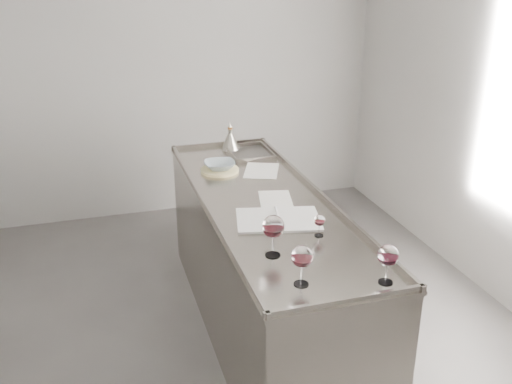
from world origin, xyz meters
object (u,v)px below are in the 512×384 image
object	(u,v)px
wine_glass_left	(302,257)
wine_glass_right	(388,256)
notebook	(278,220)
ceramic_bowl	(220,165)
wine_glass_middle	(273,228)
wine_glass_small	(320,221)
wine_funnel	(230,141)
counter	(264,267)

from	to	relation	value
wine_glass_left	wine_glass_right	size ratio (longest dim) A/B	1.03
notebook	wine_glass_right	bearing A→B (deg)	-59.07
ceramic_bowl	wine_glass_left	bearing A→B (deg)	-89.93
wine_glass_right	notebook	size ratio (longest dim) A/B	0.36
wine_glass_middle	notebook	distance (m)	0.44
wine_glass_small	wine_funnel	xyz separation A→B (m)	(-0.07, 1.62, -0.02)
wine_glass_left	ceramic_bowl	distance (m)	1.59
notebook	wine_funnel	bearing A→B (deg)	99.78
wine_funnel	ceramic_bowl	bearing A→B (deg)	-112.93
wine_glass_middle	wine_glass_right	world-z (taller)	wine_glass_middle
wine_glass_left	ceramic_bowl	world-z (taller)	wine_glass_left
wine_glass_small	notebook	distance (m)	0.30
wine_funnel	wine_glass_small	bearing A→B (deg)	-87.49
ceramic_bowl	wine_glass_right	bearing A→B (deg)	-77.20
wine_glass_middle	wine_funnel	distance (m)	1.78
wine_glass_right	wine_glass_small	distance (m)	0.55
wine_glass_right	ceramic_bowl	xyz separation A→B (m)	(-0.38, 1.68, -0.09)
counter	wine_glass_middle	distance (m)	0.94
wine_glass_left	wine_glass_middle	bearing A→B (deg)	96.81
wine_glass_middle	wine_glass_small	size ratio (longest dim) A/B	1.76
wine_glass_right	wine_funnel	size ratio (longest dim) A/B	0.87
wine_glass_left	wine_funnel	world-z (taller)	wine_funnel
counter	wine_glass_middle	bearing A→B (deg)	-104.10
notebook	ceramic_bowl	xyz separation A→B (m)	(-0.13, 0.90, 0.04)
notebook	wine_glass_left	bearing A→B (deg)	-87.40
wine_glass_small	notebook	bearing A→B (deg)	120.70
wine_glass_left	wine_glass_right	xyz separation A→B (m)	(0.38, -0.10, -0.00)
wine_glass_middle	wine_glass_right	size ratio (longest dim) A/B	1.14
wine_glass_small	wine_funnel	distance (m)	1.63
wine_glass_right	wine_glass_small	xyz separation A→B (m)	(-0.11, 0.54, -0.05)
wine_glass_left	notebook	bearing A→B (deg)	79.67
wine_glass_small	wine_funnel	bearing A→B (deg)	92.51
wine_glass_middle	wine_glass_small	distance (m)	0.34
wine_glass_left	notebook	distance (m)	0.71
wine_glass_right	wine_glass_small	size ratio (longest dim) A/B	1.55
notebook	wine_glass_small	bearing A→B (deg)	-46.37
wine_glass_right	wine_funnel	bearing A→B (deg)	94.73
wine_glass_left	wine_funnel	bearing A→B (deg)	84.44
wine_glass_right	notebook	distance (m)	0.83
wine_glass_middle	wine_funnel	bearing A→B (deg)	82.34
counter	wine_glass_small	xyz separation A→B (m)	(0.14, -0.54, 0.56)
counter	ceramic_bowl	size ratio (longest dim) A/B	11.22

